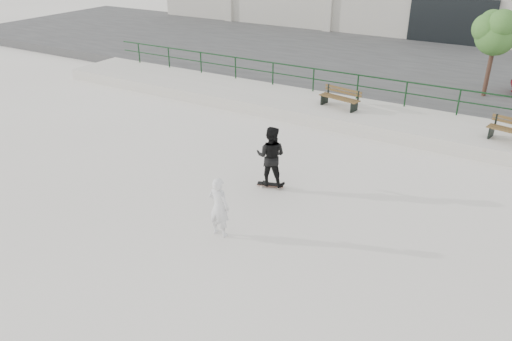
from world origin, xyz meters
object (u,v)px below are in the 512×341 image
Objects in this scene: tree at (498,31)px; skateboard at (270,184)px; bench_left at (340,98)px; seated_skater at (219,207)px; standing_skater at (271,156)px.

skateboard is at bearing -111.30° from tree.
seated_skater reaches higher than bench_left.
skateboard is 0.51× the size of seated_skater.
skateboard is at bearing -85.07° from seated_skater.
seated_skater is (0.14, -2.88, -0.21)m from standing_skater.
skateboard is 0.44× the size of standing_skater.
bench_left is at bearing -100.22° from standing_skater.
tree is at bearing 55.86° from bench_left.
tree is 1.99× the size of standing_skater.
tree is at bearing 50.17° from skateboard.
standing_skater is (-4.29, -11.00, -2.20)m from tree.
seated_skater is (0.59, -9.33, -0.09)m from bench_left.
tree is 12.01m from standing_skater.
seated_skater is (-4.14, -13.87, -2.41)m from tree.
tree is at bearing -125.45° from standing_skater.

